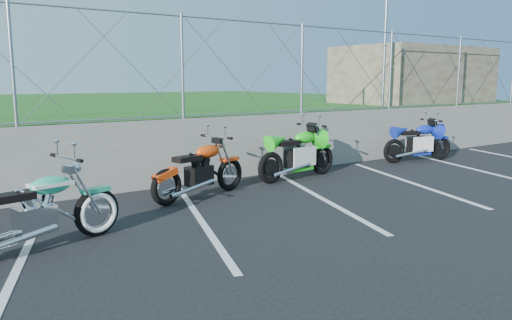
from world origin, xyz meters
TOP-DOWN VIEW (x-y plane):
  - ground at (0.00, 0.00)m, footprint 90.00×90.00m
  - retaining_wall at (0.00, 3.50)m, footprint 30.00×0.22m
  - grass_field at (0.00, 13.50)m, footprint 30.00×20.00m
  - stone_building at (10.50, 5.50)m, footprint 5.00×3.00m
  - chain_link_fence at (0.00, 3.50)m, footprint 28.00×0.03m
  - sign_pole at (7.20, 3.90)m, footprint 0.08×0.08m
  - parking_lines at (1.20, 1.00)m, footprint 18.29×4.31m
  - cruiser_turquoise at (-2.24, 0.91)m, footprint 2.20×0.76m
  - naked_orange at (0.69, 2.24)m, footprint 2.08×0.78m
  - sportbike_green at (3.19, 2.59)m, footprint 2.16×0.77m
  - sportbike_blue at (7.13, 2.59)m, footprint 2.00×0.74m

SIDE VIEW (x-z plane):
  - ground at x=0.00m, z-range 0.00..0.00m
  - parking_lines at x=1.20m, z-range 0.00..0.01m
  - cruiser_turquoise at x=-2.24m, z-range -0.11..1.00m
  - naked_orange at x=0.69m, z-range -0.08..0.98m
  - sportbike_blue at x=7.13m, z-range -0.07..0.98m
  - sportbike_green at x=3.19m, z-range -0.08..1.04m
  - retaining_wall at x=0.00m, z-range 0.00..1.30m
  - grass_field at x=0.00m, z-range 0.00..1.30m
  - stone_building at x=10.50m, z-range 1.30..3.10m
  - chain_link_fence at x=0.00m, z-range 1.30..3.30m
  - sign_pole at x=7.20m, z-range 1.30..4.30m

